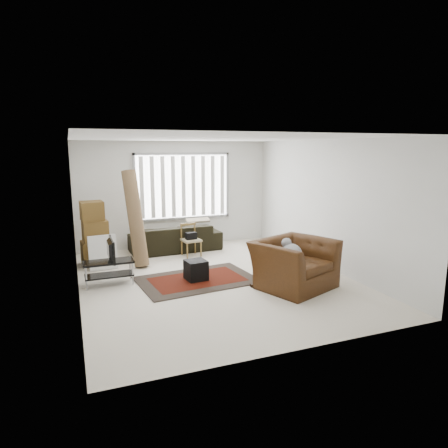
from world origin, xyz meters
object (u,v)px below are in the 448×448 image
Objects in this scene: tv_stand at (109,268)px; armchair at (294,260)px; side_chair at (191,238)px; moving_boxes at (95,235)px; sofa at (175,234)px.

armchair reaches higher than tv_stand.
side_chair is (2.01, 1.41, 0.10)m from tv_stand.
moving_boxes is 0.83× the size of armchair.
moving_boxes is at bearing 12.05° from sofa.
moving_boxes reaches higher than sofa.
tv_stand is 0.41× the size of sofa.
moving_boxes is at bearing 171.35° from side_chair.
armchair is at bearing -23.35° from tv_stand.
side_chair is at bearing 35.07° from tv_stand.
armchair is (1.14, -2.78, 0.08)m from side_chair.
moving_boxes reaches higher than tv_stand.
tv_stand is 2.46m from side_chair.
sofa is 1.31× the size of armchair.
moving_boxes is 4.37m from armchair.
sofa is (1.94, 0.51, -0.22)m from moving_boxes.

